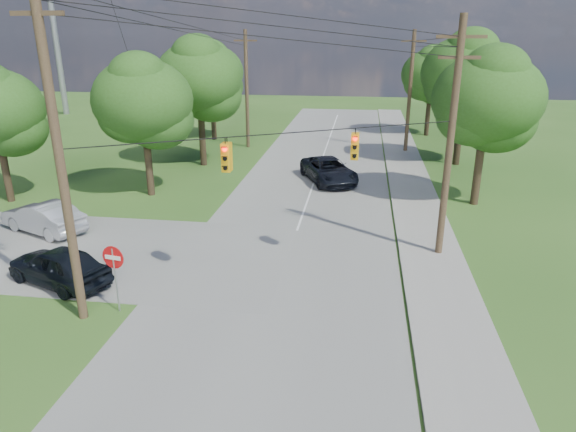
% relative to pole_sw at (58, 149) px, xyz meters
% --- Properties ---
extents(ground, '(140.00, 140.00, 0.00)m').
position_rel_pole_sw_xyz_m(ground, '(4.60, -0.40, -6.23)').
color(ground, '#2F581D').
rests_on(ground, ground).
extents(main_road, '(10.00, 100.00, 0.03)m').
position_rel_pole_sw_xyz_m(main_road, '(6.60, 4.60, -6.21)').
color(main_road, gray).
rests_on(main_road, ground).
extents(sidewalk_east, '(2.60, 100.00, 0.12)m').
position_rel_pole_sw_xyz_m(sidewalk_east, '(13.30, 4.60, -6.17)').
color(sidewalk_east, gray).
rests_on(sidewalk_east, ground).
extents(pole_sw, '(2.00, 0.32, 12.00)m').
position_rel_pole_sw_xyz_m(pole_sw, '(0.00, 0.00, 0.00)').
color(pole_sw, brown).
rests_on(pole_sw, ground).
extents(pole_ne, '(2.00, 0.32, 10.50)m').
position_rel_pole_sw_xyz_m(pole_ne, '(13.50, 7.60, -0.76)').
color(pole_ne, brown).
rests_on(pole_ne, ground).
extents(pole_north_e, '(2.00, 0.32, 10.00)m').
position_rel_pole_sw_xyz_m(pole_north_e, '(13.50, 29.60, -1.10)').
color(pole_north_e, brown).
rests_on(pole_north_e, ground).
extents(pole_north_w, '(2.00, 0.32, 10.00)m').
position_rel_pole_sw_xyz_m(pole_north_w, '(-0.40, 29.60, -1.10)').
color(pole_north_w, brown).
rests_on(pole_north_w, ground).
extents(power_lines, '(13.93, 29.62, 4.93)m').
position_rel_pole_sw_xyz_m(power_lines, '(6.10, 11.14, 2.93)').
color(power_lines, black).
rests_on(power_lines, ground).
extents(traffic_signals, '(4.91, 3.27, 1.05)m').
position_rel_pole_sw_xyz_m(traffic_signals, '(7.15, 4.03, -0.73)').
color(traffic_signals, '#EEA60E').
rests_on(traffic_signals, ground).
extents(tree_w_near, '(6.00, 6.00, 8.40)m').
position_rel_pole_sw_xyz_m(tree_w_near, '(-3.40, 14.60, -0.30)').
color(tree_w_near, '#413120').
rests_on(tree_w_near, ground).
extents(tree_w_mid, '(6.40, 6.40, 9.22)m').
position_rel_pole_sw_xyz_m(tree_w_mid, '(-2.40, 22.60, 0.35)').
color(tree_w_mid, '#413120').
rests_on(tree_w_mid, ground).
extents(tree_w_far, '(6.00, 6.00, 8.73)m').
position_rel_pole_sw_xyz_m(tree_w_far, '(-4.40, 32.60, 0.02)').
color(tree_w_far, '#413120').
rests_on(tree_w_far, ground).
extents(tree_e_near, '(6.20, 6.20, 8.81)m').
position_rel_pole_sw_xyz_m(tree_e_near, '(16.60, 15.60, 0.02)').
color(tree_e_near, '#413120').
rests_on(tree_e_near, ground).
extents(tree_e_mid, '(6.60, 6.60, 9.64)m').
position_rel_pole_sw_xyz_m(tree_e_mid, '(17.10, 25.60, 0.68)').
color(tree_e_mid, '#413120').
rests_on(tree_e_mid, ground).
extents(tree_e_far, '(5.80, 5.80, 8.32)m').
position_rel_pole_sw_xyz_m(tree_e_far, '(16.10, 37.60, -0.31)').
color(tree_e_far, '#413120').
rests_on(tree_e_far, ground).
extents(car_cross_dark, '(5.07, 3.50, 1.60)m').
position_rel_pole_sw_xyz_m(car_cross_dark, '(-2.24, 2.30, -5.39)').
color(car_cross_dark, black).
rests_on(car_cross_dark, cross_road).
extents(car_cross_silver, '(5.13, 3.40, 1.60)m').
position_rel_pole_sw_xyz_m(car_cross_silver, '(-6.27, 7.58, -5.40)').
color(car_cross_silver, '#B2B5BA').
rests_on(car_cross_silver, cross_road).
extents(car_main_north, '(4.77, 6.40, 1.62)m').
position_rel_pole_sw_xyz_m(car_main_north, '(7.58, 19.14, -5.39)').
color(car_main_north, black).
rests_on(car_main_north, main_road).
extents(do_not_enter_sign, '(0.86, 0.19, 2.62)m').
position_rel_pole_sw_xyz_m(do_not_enter_sign, '(1.10, 0.60, -4.34)').
color(do_not_enter_sign, '#939698').
rests_on(do_not_enter_sign, ground).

